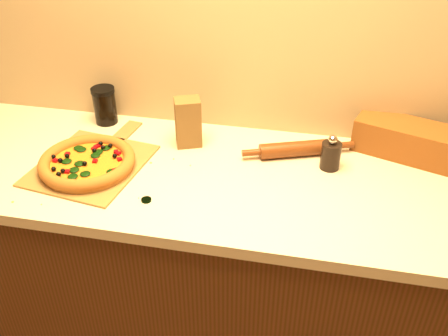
% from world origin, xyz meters
% --- Properties ---
extents(cabinet, '(2.80, 0.65, 0.86)m').
position_xyz_m(cabinet, '(0.00, 1.43, 0.43)').
color(cabinet, '#41270E').
rests_on(cabinet, ground).
extents(countertop, '(2.84, 0.68, 0.04)m').
position_xyz_m(countertop, '(0.00, 1.43, 0.88)').
color(countertop, beige).
rests_on(countertop, cabinet).
extents(pizza_peel, '(0.39, 0.53, 0.01)m').
position_xyz_m(pizza_peel, '(-0.45, 1.40, 0.90)').
color(pizza_peel, brown).
rests_on(pizza_peel, countertop).
extents(pizza, '(0.32, 0.32, 0.05)m').
position_xyz_m(pizza, '(-0.45, 1.36, 0.93)').
color(pizza, '#AE642B').
rests_on(pizza, pizza_peel).
extents(bottle_cap, '(0.04, 0.04, 0.01)m').
position_xyz_m(bottle_cap, '(-0.20, 1.24, 0.90)').
color(bottle_cap, black).
rests_on(bottle_cap, countertop).
extents(pepper_grinder, '(0.07, 0.07, 0.12)m').
position_xyz_m(pepper_grinder, '(0.35, 1.54, 0.95)').
color(pepper_grinder, black).
rests_on(pepper_grinder, countertop).
extents(rolling_pin, '(0.38, 0.16, 0.05)m').
position_xyz_m(rolling_pin, '(0.24, 1.59, 0.93)').
color(rolling_pin, '#5A280F').
rests_on(rolling_pin, countertop).
extents(bread_bag, '(0.45, 0.27, 0.12)m').
position_xyz_m(bread_bag, '(0.64, 1.66, 0.96)').
color(bread_bag, brown).
rests_on(bread_bag, countertop).
extents(paper_bag, '(0.11, 0.10, 0.18)m').
position_xyz_m(paper_bag, '(-0.16, 1.59, 0.99)').
color(paper_bag, brown).
rests_on(paper_bag, countertop).
extents(dark_jar, '(0.09, 0.09, 0.14)m').
position_xyz_m(dark_jar, '(-0.51, 1.69, 0.97)').
color(dark_jar, black).
rests_on(dark_jar, countertop).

